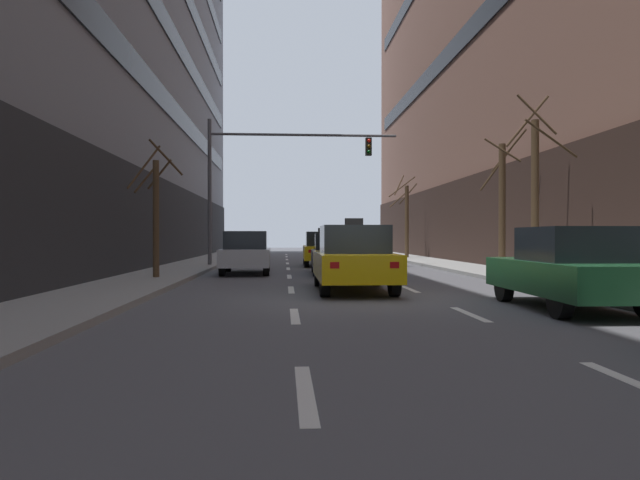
{
  "coord_description": "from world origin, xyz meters",
  "views": [
    {
      "loc": [
        -1.82,
        -13.2,
        1.44
      ],
      "look_at": [
        0.35,
        20.42,
        1.24
      ],
      "focal_mm": 31.52,
      "sensor_mm": 36.0,
      "label": 1
    }
  ],
  "objects": [
    {
      "name": "car_parked_1",
      "position": [
        3.82,
        -2.43,
        0.8
      ],
      "size": [
        1.93,
        4.4,
        1.63
      ],
      "color": "black",
      "rests_on": "ground"
    },
    {
      "name": "street_tree_0",
      "position": [
        5.94,
        6.31,
        2.61
      ],
      "size": [
        1.74,
        1.74,
        5.16
      ],
      "color": "#4C3823",
      "rests_on": "sidewalk_right"
    },
    {
      "name": "lane_stripe_l2_s6",
      "position": [
        1.62,
        12.0,
        0.0
      ],
      "size": [
        0.16,
        2.0,
        0.01
      ],
      "primitive_type": "cube",
      "color": "silver",
      "rests_on": "ground"
    },
    {
      "name": "lane_stripe_l2_s4",
      "position": [
        1.62,
        2.0,
        0.0
      ],
      "size": [
        0.16,
        2.0,
        0.01
      ],
      "primitive_type": "cube",
      "color": "silver",
      "rests_on": "ground"
    },
    {
      "name": "lane_stripe_l2_s9",
      "position": [
        1.62,
        27.0,
        0.0
      ],
      "size": [
        0.16,
        2.0,
        0.01
      ],
      "primitive_type": "cube",
      "color": "silver",
      "rests_on": "ground"
    },
    {
      "name": "taxi_driving_1",
      "position": [
        0.09,
        14.44,
        0.83
      ],
      "size": [
        1.96,
        4.52,
        1.86
      ],
      "color": "black",
      "rests_on": "ground"
    },
    {
      "name": "lane_stripe_l1_s7",
      "position": [
        -1.62,
        17.0,
        0.0
      ],
      "size": [
        0.16,
        2.0,
        0.01
      ],
      "primitive_type": "cube",
      "color": "silver",
      "rests_on": "ground"
    },
    {
      "name": "lane_stripe_l1_s10",
      "position": [
        -1.62,
        32.0,
        0.0
      ],
      "size": [
        0.16,
        2.0,
        0.01
      ],
      "primitive_type": "cube",
      "color": "silver",
      "rests_on": "ground"
    },
    {
      "name": "lane_stripe_l2_s3",
      "position": [
        1.62,
        -3.0,
        0.0
      ],
      "size": [
        0.16,
        2.0,
        0.01
      ],
      "primitive_type": "cube",
      "color": "silver",
      "rests_on": "ground"
    },
    {
      "name": "lane_stripe_l2_s7",
      "position": [
        1.62,
        17.0,
        0.0
      ],
      "size": [
        0.16,
        2.0,
        0.01
      ],
      "primitive_type": "cube",
      "color": "silver",
      "rests_on": "ground"
    },
    {
      "name": "lane_stripe_l1_s4",
      "position": [
        -1.62,
        2.0,
        0.0
      ],
      "size": [
        0.16,
        2.0,
        0.01
      ],
      "primitive_type": "cube",
      "color": "silver",
      "rests_on": "ground"
    },
    {
      "name": "lane_stripe_l2_s10",
      "position": [
        1.62,
        32.0,
        0.0
      ],
      "size": [
        0.16,
        2.0,
        0.01
      ],
      "primitive_type": "cube",
      "color": "silver",
      "rests_on": "ground"
    },
    {
      "name": "traffic_signal_0",
      "position": [
        -2.67,
        13.22,
        4.72
      ],
      "size": [
        8.88,
        0.35,
        6.78
      ],
      "color": "#4C4C51",
      "rests_on": "sidewalk_left"
    },
    {
      "name": "lane_stripe_l1_s9",
      "position": [
        -1.62,
        27.0,
        0.0
      ],
      "size": [
        0.16,
        2.0,
        0.01
      ],
      "primitive_type": "cube",
      "color": "silver",
      "rests_on": "ground"
    },
    {
      "name": "street_tree_1",
      "position": [
        5.93,
        3.65,
        2.8
      ],
      "size": [
        1.71,
        1.72,
        5.83
      ],
      "color": "#4C3823",
      "rests_on": "sidewalk_right"
    },
    {
      "name": "sidewalk_left",
      "position": [
        -6.19,
        0.0,
        0.07
      ],
      "size": [
        2.64,
        80.0,
        0.14
      ],
      "primitive_type": "cube",
      "color": "gray",
      "rests_on": "ground"
    },
    {
      "name": "lane_stripe_l1_s3",
      "position": [
        -1.62,
        -3.0,
        0.0
      ],
      "size": [
        0.16,
        2.0,
        0.01
      ],
      "primitive_type": "cube",
      "color": "silver",
      "rests_on": "ground"
    },
    {
      "name": "lane_stripe_l2_s5",
      "position": [
        1.62,
        7.0,
        0.0
      ],
      "size": [
        0.16,
        2.0,
        0.01
      ],
      "primitive_type": "cube",
      "color": "silver",
      "rests_on": "ground"
    },
    {
      "name": "lane_stripe_l1_s6",
      "position": [
        -1.62,
        12.0,
        0.0
      ],
      "size": [
        0.16,
        2.0,
        0.01
      ],
      "primitive_type": "cube",
      "color": "silver",
      "rests_on": "ground"
    },
    {
      "name": "lane_stripe_l1_s8",
      "position": [
        -1.62,
        22.0,
        0.0
      ],
      "size": [
        0.16,
        2.0,
        0.01
      ],
      "primitive_type": "cube",
      "color": "silver",
      "rests_on": "ground"
    },
    {
      "name": "taxi_driving_0",
      "position": [
        0.01,
        1.55,
        0.86
      ],
      "size": [
        1.98,
        4.64,
        1.92
      ],
      "color": "black",
      "rests_on": "ground"
    },
    {
      "name": "street_tree_3",
      "position": [
        5.91,
        21.83,
        2.62
      ],
      "size": [
        1.83,
        1.2,
        5.25
      ],
      "color": "#4C3823",
      "rests_on": "sidewalk_right"
    },
    {
      "name": "lane_stripe_l2_s8",
      "position": [
        1.62,
        22.0,
        0.0
      ],
      "size": [
        0.16,
        2.0,
        0.01
      ],
      "primitive_type": "cube",
      "color": "silver",
      "rests_on": "ground"
    },
    {
      "name": "ground_plane",
      "position": [
        0.0,
        0.0,
        0.0
      ],
      "size": [
        120.0,
        120.0,
        0.0
      ],
      "primitive_type": "plane",
      "color": "#515156"
    },
    {
      "name": "lane_stripe_l1_s5",
      "position": [
        -1.62,
        7.0,
        0.0
      ],
      "size": [
        0.16,
        2.0,
        0.01
      ],
      "primitive_type": "cube",
      "color": "silver",
      "rests_on": "ground"
    },
    {
      "name": "car_driving_2",
      "position": [
        -3.28,
        8.72,
        0.81
      ],
      "size": [
        1.91,
        4.42,
        1.65
      ],
      "color": "black",
      "rests_on": "ground"
    },
    {
      "name": "lane_stripe_l1_s2",
      "position": [
        -1.62,
        -8.0,
        0.0
      ],
      "size": [
        0.16,
        2.0,
        0.01
      ],
      "primitive_type": "cube",
      "color": "silver",
      "rests_on": "ground"
    },
    {
      "name": "car_driving_3",
      "position": [
        0.13,
        8.23,
        0.77
      ],
      "size": [
        1.85,
        4.19,
        1.55
      ],
      "color": "black",
      "rests_on": "ground"
    },
    {
      "name": "sidewalk_right",
      "position": [
        6.19,
        0.0,
        0.07
      ],
      "size": [
        2.64,
        80.0,
        0.14
      ],
      "primitive_type": "cube",
      "color": "gray",
      "rests_on": "ground"
    },
    {
      "name": "street_tree_2",
      "position": [
        -5.95,
        5.18,
        2.28
      ],
      "size": [
        1.8,
        1.8,
        4.38
      ],
      "color": "#4C3823",
      "rests_on": "sidewalk_left"
    }
  ]
}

